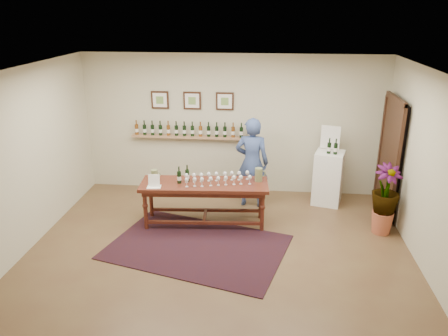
# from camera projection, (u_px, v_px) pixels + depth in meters

# --- Properties ---
(ground) EXTENTS (6.00, 6.00, 0.00)m
(ground) POSITION_uv_depth(u_px,v_px,m) (219.00, 251.00, 6.89)
(ground) COLOR brown
(ground) RESTS_ON ground
(room_shell) EXTENTS (6.00, 6.00, 6.00)m
(room_shell) POSITION_uv_depth(u_px,v_px,m) (343.00, 151.00, 8.04)
(room_shell) COLOR beige
(room_shell) RESTS_ON ground
(rug) EXTENTS (3.11, 2.48, 0.01)m
(rug) POSITION_uv_depth(u_px,v_px,m) (197.00, 247.00, 6.99)
(rug) COLOR #3F140B
(rug) RESTS_ON ground
(tasting_table) EXTENTS (2.23, 0.84, 0.78)m
(tasting_table) POSITION_uv_depth(u_px,v_px,m) (204.00, 189.00, 7.54)
(tasting_table) COLOR #431810
(tasting_table) RESTS_ON ground
(table_glasses) EXTENTS (1.27, 0.55, 0.17)m
(table_glasses) POSITION_uv_depth(u_px,v_px,m) (217.00, 178.00, 7.47)
(table_glasses) COLOR silver
(table_glasses) RESTS_ON tasting_table
(table_bottles) EXTENTS (0.31, 0.19, 0.32)m
(table_bottles) POSITION_uv_depth(u_px,v_px,m) (183.00, 173.00, 7.48)
(table_bottles) COLOR black
(table_bottles) RESTS_ON tasting_table
(pitcher_left) EXTENTS (0.14, 0.14, 0.21)m
(pitcher_left) POSITION_uv_depth(u_px,v_px,m) (155.00, 176.00, 7.54)
(pitcher_left) COLOR olive
(pitcher_left) RESTS_ON tasting_table
(pitcher_right) EXTENTS (0.15, 0.15, 0.24)m
(pitcher_right) POSITION_uv_depth(u_px,v_px,m) (259.00, 175.00, 7.54)
(pitcher_right) COLOR olive
(pitcher_right) RESTS_ON tasting_table
(menu_card) EXTENTS (0.25, 0.20, 0.21)m
(menu_card) POSITION_uv_depth(u_px,v_px,m) (154.00, 181.00, 7.32)
(menu_card) COLOR white
(menu_card) RESTS_ON tasting_table
(display_pedestal) EXTENTS (0.64, 0.64, 1.04)m
(display_pedestal) POSITION_uv_depth(u_px,v_px,m) (328.00, 178.00, 8.43)
(display_pedestal) COLOR white
(display_pedestal) RESTS_ON ground
(pedestal_bottles) EXTENTS (0.32, 0.16, 0.31)m
(pedestal_bottles) POSITION_uv_depth(u_px,v_px,m) (332.00, 146.00, 8.10)
(pedestal_bottles) COLOR black
(pedestal_bottles) RESTS_ON display_pedestal
(info_sign) EXTENTS (0.35, 0.11, 0.49)m
(info_sign) POSITION_uv_depth(u_px,v_px,m) (330.00, 137.00, 8.31)
(info_sign) COLOR white
(info_sign) RESTS_ON display_pedestal
(potted_plant) EXTENTS (0.69, 0.69, 1.05)m
(potted_plant) POSITION_uv_depth(u_px,v_px,m) (385.00, 200.00, 7.25)
(potted_plant) COLOR #AE553A
(potted_plant) RESTS_ON ground
(person) EXTENTS (0.67, 0.48, 1.74)m
(person) POSITION_uv_depth(u_px,v_px,m) (252.00, 163.00, 8.20)
(person) COLOR #35487D
(person) RESTS_ON ground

